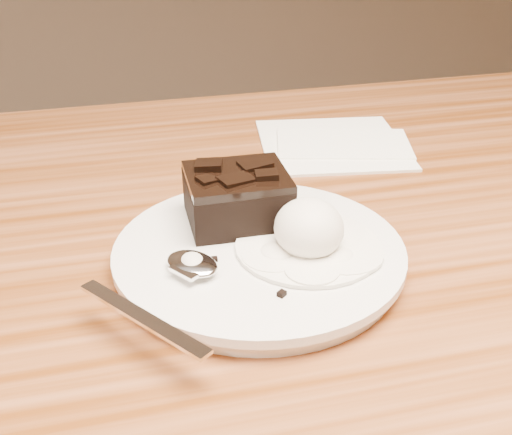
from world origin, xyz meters
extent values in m
cylinder|color=silver|center=(0.02, -0.03, 0.76)|extent=(0.23, 0.23, 0.02)
cube|color=black|center=(0.01, 0.02, 0.79)|extent=(0.08, 0.07, 0.04)
ellipsoid|color=silver|center=(0.05, -0.04, 0.79)|extent=(0.05, 0.06, 0.05)
cylinder|color=white|center=(0.05, -0.04, 0.77)|extent=(0.11, 0.11, 0.00)
cube|color=white|center=(0.16, 0.19, 0.75)|extent=(0.18, 0.18, 0.01)
cube|color=black|center=(0.01, -0.10, 0.77)|extent=(0.01, 0.01, 0.00)
cube|color=black|center=(-0.02, -0.04, 0.77)|extent=(0.01, 0.01, 0.00)
camera|label=1|loc=(-0.09, -0.46, 1.04)|focal=46.24mm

